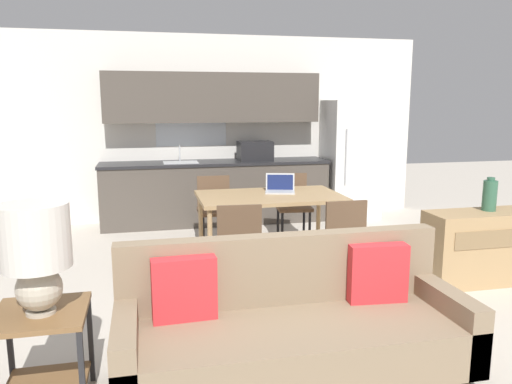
{
  "coord_description": "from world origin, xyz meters",
  "views": [
    {
      "loc": [
        -1.01,
        -2.78,
        1.75
      ],
      "look_at": [
        -0.04,
        1.5,
        0.95
      ],
      "focal_mm": 35.0,
      "sensor_mm": 36.0,
      "label": 1
    }
  ],
  "objects_px": {
    "couch": "(291,326)",
    "laptop": "(280,188)",
    "table_lamp": "(36,249)",
    "dining_chair_far_right": "(293,203)",
    "side_table": "(42,343)",
    "credenza": "(480,247)",
    "vase": "(490,195)",
    "dining_chair_near_right": "(340,235)",
    "dining_table": "(270,200)",
    "dining_chair_far_left": "(215,207)",
    "dining_chair_near_left": "(238,241)",
    "refrigerator": "(350,159)"
  },
  "relations": [
    {
      "from": "dining_table",
      "to": "table_lamp",
      "type": "distance_m",
      "value": 3.01
    },
    {
      "from": "vase",
      "to": "dining_chair_near_right",
      "type": "xyz_separation_m",
      "value": [
        -1.43,
        0.22,
        -0.37
      ]
    },
    {
      "from": "dining_table",
      "to": "vase",
      "type": "height_order",
      "value": "vase"
    },
    {
      "from": "vase",
      "to": "laptop",
      "type": "relative_size",
      "value": 0.86
    },
    {
      "from": "dining_table",
      "to": "dining_chair_far_right",
      "type": "distance_m",
      "value": 0.94
    },
    {
      "from": "credenza",
      "to": "refrigerator",
      "type": "bearing_deg",
      "value": 91.75
    },
    {
      "from": "refrigerator",
      "to": "dining_table",
      "type": "xyz_separation_m",
      "value": [
        -1.74,
        -1.88,
        -0.19
      ]
    },
    {
      "from": "couch",
      "to": "laptop",
      "type": "height_order",
      "value": "laptop"
    },
    {
      "from": "couch",
      "to": "table_lamp",
      "type": "height_order",
      "value": "table_lamp"
    },
    {
      "from": "dining_chair_far_left",
      "to": "vase",
      "type": "bearing_deg",
      "value": -35.59
    },
    {
      "from": "couch",
      "to": "vase",
      "type": "height_order",
      "value": "vase"
    },
    {
      "from": "refrigerator",
      "to": "table_lamp",
      "type": "height_order",
      "value": "refrigerator"
    },
    {
      "from": "dining_table",
      "to": "dining_chair_near_left",
      "type": "height_order",
      "value": "dining_chair_near_left"
    },
    {
      "from": "table_lamp",
      "to": "dining_chair_far_right",
      "type": "xyz_separation_m",
      "value": [
        2.4,
        3.09,
        -0.47
      ]
    },
    {
      "from": "credenza",
      "to": "dining_chair_near_right",
      "type": "relative_size",
      "value": 1.25
    },
    {
      "from": "dining_chair_near_left",
      "to": "dining_chair_far_right",
      "type": "relative_size",
      "value": 1.0
    },
    {
      "from": "couch",
      "to": "side_table",
      "type": "bearing_deg",
      "value": -179.07
    },
    {
      "from": "vase",
      "to": "credenza",
      "type": "bearing_deg",
      "value": -157.93
    },
    {
      "from": "vase",
      "to": "refrigerator",
      "type": "bearing_deg",
      "value": 93.59
    },
    {
      "from": "table_lamp",
      "to": "dining_chair_near_right",
      "type": "distance_m",
      "value": 2.87
    },
    {
      "from": "dining_chair_far_left",
      "to": "laptop",
      "type": "xyz_separation_m",
      "value": [
        0.64,
        -0.63,
        0.32
      ]
    },
    {
      "from": "refrigerator",
      "to": "side_table",
      "type": "relative_size",
      "value": 3.0
    },
    {
      "from": "dining_chair_far_left",
      "to": "dining_chair_far_right",
      "type": "bearing_deg",
      "value": 1.12
    },
    {
      "from": "side_table",
      "to": "dining_chair_far_right",
      "type": "bearing_deg",
      "value": 51.71
    },
    {
      "from": "refrigerator",
      "to": "dining_table",
      "type": "distance_m",
      "value": 2.57
    },
    {
      "from": "vase",
      "to": "dining_chair_far_left",
      "type": "xyz_separation_m",
      "value": [
        -2.42,
        1.79,
        -0.37
      ]
    },
    {
      "from": "couch",
      "to": "side_table",
      "type": "height_order",
      "value": "couch"
    },
    {
      "from": "table_lamp",
      "to": "dining_chair_near_right",
      "type": "bearing_deg",
      "value": 32.17
    },
    {
      "from": "side_table",
      "to": "laptop",
      "type": "xyz_separation_m",
      "value": [
        2.07,
        2.43,
        0.41
      ]
    },
    {
      "from": "dining_chair_far_right",
      "to": "laptop",
      "type": "height_order",
      "value": "laptop"
    },
    {
      "from": "dining_table",
      "to": "laptop",
      "type": "distance_m",
      "value": 0.23
    },
    {
      "from": "dining_table",
      "to": "couch",
      "type": "distance_m",
      "value": 2.33
    },
    {
      "from": "refrigerator",
      "to": "side_table",
      "type": "distance_m",
      "value": 5.57
    },
    {
      "from": "couch",
      "to": "side_table",
      "type": "xyz_separation_m",
      "value": [
        -1.48,
        -0.02,
        0.06
      ]
    },
    {
      "from": "couch",
      "to": "vase",
      "type": "distance_m",
      "value": 2.72
    },
    {
      "from": "table_lamp",
      "to": "vase",
      "type": "relative_size",
      "value": 1.92
    },
    {
      "from": "credenza",
      "to": "dining_chair_far_left",
      "type": "relative_size",
      "value": 1.25
    },
    {
      "from": "couch",
      "to": "dining_chair_near_right",
      "type": "xyz_separation_m",
      "value": [
        0.93,
        1.46,
        0.15
      ]
    },
    {
      "from": "dining_table",
      "to": "dining_chair_far_left",
      "type": "height_order",
      "value": "dining_chair_far_left"
    },
    {
      "from": "side_table",
      "to": "credenza",
      "type": "xyz_separation_m",
      "value": [
        3.75,
        1.23,
        -0.04
      ]
    },
    {
      "from": "refrigerator",
      "to": "dining_chair_far_left",
      "type": "xyz_separation_m",
      "value": [
        -2.23,
        -1.11,
        -0.4
      ]
    },
    {
      "from": "credenza",
      "to": "dining_chair_near_right",
      "type": "distance_m",
      "value": 1.37
    },
    {
      "from": "vase",
      "to": "dining_chair_near_left",
      "type": "distance_m",
      "value": 2.46
    },
    {
      "from": "couch",
      "to": "dining_chair_near_left",
      "type": "height_order",
      "value": "couch"
    },
    {
      "from": "dining_chair_far_right",
      "to": "dining_chair_near_left",
      "type": "bearing_deg",
      "value": -116.57
    },
    {
      "from": "couch",
      "to": "laptop",
      "type": "xyz_separation_m",
      "value": [
        0.59,
        2.4,
        0.47
      ]
    },
    {
      "from": "table_lamp",
      "to": "credenza",
      "type": "relative_size",
      "value": 0.59
    },
    {
      "from": "vase",
      "to": "dining_chair_far_right",
      "type": "height_order",
      "value": "vase"
    },
    {
      "from": "credenza",
      "to": "dining_chair_far_left",
      "type": "distance_m",
      "value": 2.96
    },
    {
      "from": "vase",
      "to": "side_table",
      "type": "bearing_deg",
      "value": -161.79
    }
  ]
}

